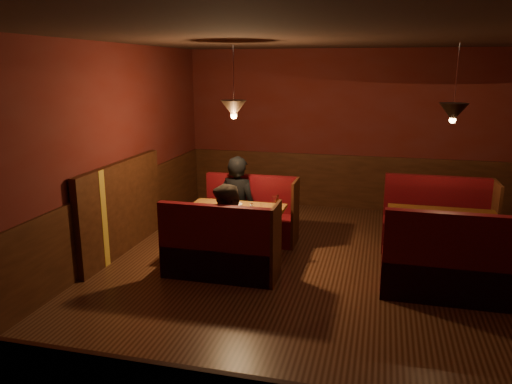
% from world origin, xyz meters
% --- Properties ---
extents(room, '(6.02, 7.02, 2.92)m').
position_xyz_m(room, '(-0.28, 0.05, 1.05)').
color(room, '#371A0B').
rests_on(room, ground).
extents(main_table, '(1.31, 0.80, 0.92)m').
position_xyz_m(main_table, '(-1.29, 0.58, 0.54)').
color(main_table, brown).
rests_on(main_table, ground).
extents(main_bench_far, '(1.44, 0.52, 0.98)m').
position_xyz_m(main_bench_far, '(-1.28, 1.33, 0.31)').
color(main_bench_far, black).
rests_on(main_bench_far, ground).
extents(main_bench_near, '(1.44, 0.52, 0.98)m').
position_xyz_m(main_bench_near, '(-1.28, -0.16, 0.31)').
color(main_bench_near, black).
rests_on(main_bench_near, ground).
extents(second_table, '(1.35, 0.86, 0.76)m').
position_xyz_m(second_table, '(1.40, 0.71, 0.57)').
color(second_table, brown).
rests_on(second_table, ground).
extents(second_bench_far, '(1.49, 0.56, 1.07)m').
position_xyz_m(second_bench_far, '(1.43, 1.52, 0.34)').
color(second_bench_far, black).
rests_on(second_bench_far, ground).
extents(second_bench_near, '(1.49, 0.56, 1.07)m').
position_xyz_m(second_bench_near, '(1.43, -0.10, 0.34)').
color(second_bench_near, black).
rests_on(second_bench_near, ground).
extents(diner_a, '(0.67, 0.51, 1.66)m').
position_xyz_m(diner_a, '(-1.46, 1.23, 0.83)').
color(diner_a, black).
rests_on(diner_a, ground).
extents(diner_b, '(0.89, 0.78, 1.53)m').
position_xyz_m(diner_b, '(-1.20, -0.07, 0.76)').
color(diner_b, black).
rests_on(diner_b, ground).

